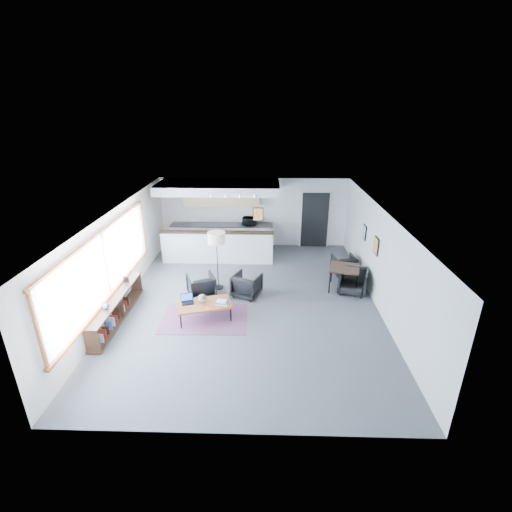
{
  "coord_description": "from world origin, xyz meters",
  "views": [
    {
      "loc": [
        0.47,
        -9.09,
        5.15
      ],
      "look_at": [
        0.2,
        0.4,
        1.21
      ],
      "focal_mm": 26.0,
      "sensor_mm": 36.0,
      "label": 1
    }
  ],
  "objects_px": {
    "dining_table": "(344,269)",
    "dining_chair_near": "(353,282)",
    "book_stack": "(222,302)",
    "microwave": "(249,220)",
    "armchair_left": "(201,285)",
    "armchair_right": "(247,284)",
    "laptop": "(187,300)",
    "ceramic_pot": "(202,298)",
    "floor_lamp": "(216,240)",
    "dining_chair_far": "(343,265)",
    "coffee_table": "(204,305)"
  },
  "relations": [
    {
      "from": "laptop",
      "to": "dining_chair_far",
      "type": "height_order",
      "value": "laptop"
    },
    {
      "from": "laptop",
      "to": "armchair_right",
      "type": "xyz_separation_m",
      "value": [
        1.46,
        1.21,
        -0.14
      ]
    },
    {
      "from": "laptop",
      "to": "microwave",
      "type": "height_order",
      "value": "microwave"
    },
    {
      "from": "armchair_left",
      "to": "dining_table",
      "type": "height_order",
      "value": "armchair_left"
    },
    {
      "from": "coffee_table",
      "to": "microwave",
      "type": "relative_size",
      "value": 3.01
    },
    {
      "from": "floor_lamp",
      "to": "laptop",
      "type": "bearing_deg",
      "value": -109.21
    },
    {
      "from": "book_stack",
      "to": "microwave",
      "type": "xyz_separation_m",
      "value": [
        0.47,
        5.07,
        0.62
      ]
    },
    {
      "from": "laptop",
      "to": "microwave",
      "type": "bearing_deg",
      "value": 57.96
    },
    {
      "from": "dining_table",
      "to": "armchair_left",
      "type": "bearing_deg",
      "value": -171.72
    },
    {
      "from": "laptop",
      "to": "floor_lamp",
      "type": "bearing_deg",
      "value": 53.99
    },
    {
      "from": "dining_table",
      "to": "dining_chair_near",
      "type": "relative_size",
      "value": 1.48
    },
    {
      "from": "armchair_left",
      "to": "armchair_right",
      "type": "height_order",
      "value": "armchair_left"
    },
    {
      "from": "armchair_left",
      "to": "dining_table",
      "type": "distance_m",
      "value": 4.18
    },
    {
      "from": "laptop",
      "to": "dining_table",
      "type": "xyz_separation_m",
      "value": [
        4.3,
        1.7,
        0.14
      ]
    },
    {
      "from": "ceramic_pot",
      "to": "armchair_left",
      "type": "bearing_deg",
      "value": 101.17
    },
    {
      "from": "coffee_table",
      "to": "ceramic_pot",
      "type": "height_order",
      "value": "ceramic_pot"
    },
    {
      "from": "ceramic_pot",
      "to": "armchair_right",
      "type": "height_order",
      "value": "armchair_right"
    },
    {
      "from": "book_stack",
      "to": "floor_lamp",
      "type": "bearing_deg",
      "value": 100.49
    },
    {
      "from": "armchair_right",
      "to": "dining_chair_far",
      "type": "bearing_deg",
      "value": -130.17
    },
    {
      "from": "microwave",
      "to": "coffee_table",
      "type": "bearing_deg",
      "value": -93.66
    },
    {
      "from": "book_stack",
      "to": "laptop",
      "type": "bearing_deg",
      "value": 176.32
    },
    {
      "from": "coffee_table",
      "to": "dining_chair_near",
      "type": "height_order",
      "value": "dining_chair_near"
    },
    {
      "from": "armchair_left",
      "to": "microwave",
      "type": "distance_m",
      "value": 4.16
    },
    {
      "from": "dining_chair_near",
      "to": "microwave",
      "type": "distance_m",
      "value": 4.79
    },
    {
      "from": "coffee_table",
      "to": "laptop",
      "type": "distance_m",
      "value": 0.45
    },
    {
      "from": "microwave",
      "to": "armchair_left",
      "type": "bearing_deg",
      "value": -100.28
    },
    {
      "from": "floor_lamp",
      "to": "dining_table",
      "type": "relative_size",
      "value": 1.75
    },
    {
      "from": "armchair_right",
      "to": "dining_table",
      "type": "distance_m",
      "value": 2.89
    },
    {
      "from": "laptop",
      "to": "dining_chair_near",
      "type": "bearing_deg",
      "value": 1.39
    },
    {
      "from": "book_stack",
      "to": "ceramic_pot",
      "type": "bearing_deg",
      "value": 173.8
    },
    {
      "from": "microwave",
      "to": "ceramic_pot",
      "type": "bearing_deg",
      "value": -94.36
    },
    {
      "from": "coffee_table",
      "to": "armchair_right",
      "type": "xyz_separation_m",
      "value": [
        1.02,
        1.28,
        -0.04
      ]
    },
    {
      "from": "armchair_right",
      "to": "dining_chair_near",
      "type": "distance_m",
      "value": 3.08
    },
    {
      "from": "laptop",
      "to": "armchair_left",
      "type": "relative_size",
      "value": 0.49
    },
    {
      "from": "laptop",
      "to": "armchair_left",
      "type": "bearing_deg",
      "value": 64.37
    },
    {
      "from": "armchair_right",
      "to": "book_stack",
      "type": "bearing_deg",
      "value": 89.16
    },
    {
      "from": "ceramic_pot",
      "to": "microwave",
      "type": "height_order",
      "value": "microwave"
    },
    {
      "from": "book_stack",
      "to": "microwave",
      "type": "height_order",
      "value": "microwave"
    },
    {
      "from": "coffee_table",
      "to": "book_stack",
      "type": "height_order",
      "value": "book_stack"
    },
    {
      "from": "book_stack",
      "to": "dining_chair_near",
      "type": "distance_m",
      "value": 3.94
    },
    {
      "from": "book_stack",
      "to": "dining_table",
      "type": "height_order",
      "value": "dining_table"
    },
    {
      "from": "armchair_left",
      "to": "armchair_right",
      "type": "relative_size",
      "value": 1.01
    },
    {
      "from": "dining_table",
      "to": "dining_chair_near",
      "type": "bearing_deg",
      "value": -42.66
    },
    {
      "from": "armchair_right",
      "to": "floor_lamp",
      "type": "xyz_separation_m",
      "value": [
        -0.88,
        0.45,
        1.17
      ]
    },
    {
      "from": "ceramic_pot",
      "to": "dining_table",
      "type": "xyz_separation_m",
      "value": [
        3.91,
        1.7,
        0.09
      ]
    },
    {
      "from": "dining_chair_near",
      "to": "dining_chair_far",
      "type": "xyz_separation_m",
      "value": [
        -0.02,
        1.28,
        -0.04
      ]
    },
    {
      "from": "armchair_left",
      "to": "microwave",
      "type": "bearing_deg",
      "value": -129.81
    },
    {
      "from": "ceramic_pot",
      "to": "armchair_right",
      "type": "xyz_separation_m",
      "value": [
        1.07,
        1.22,
        -0.19
      ]
    },
    {
      "from": "book_stack",
      "to": "armchair_left",
      "type": "relative_size",
      "value": 0.45
    },
    {
      "from": "laptop",
      "to": "floor_lamp",
      "type": "distance_m",
      "value": 2.04
    }
  ]
}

